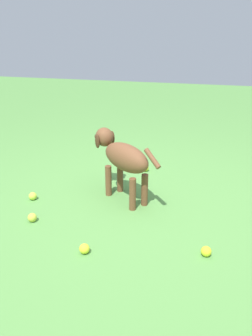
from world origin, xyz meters
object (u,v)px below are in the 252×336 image
(tennis_ball_0, at_px, (145,168))
(tennis_ball_4, at_px, (206,251))
(tennis_ball_2, at_px, (32,217))
(tennis_ball_3, at_px, (84,249))
(tennis_ball_1, at_px, (33,196))
(dog, at_px, (122,157))

(tennis_ball_0, height_order, tennis_ball_4, same)
(tennis_ball_2, xyz_separation_m, tennis_ball_4, (0.07, 1.25, 0.00))
(tennis_ball_3, bearing_deg, tennis_ball_2, -116.00)
(tennis_ball_1, distance_m, tennis_ball_4, 1.47)
(tennis_ball_1, bearing_deg, tennis_ball_0, 137.73)
(dog, height_order, tennis_ball_1, dog)
(tennis_ball_0, xyz_separation_m, tennis_ball_3, (1.40, -0.08, 0.00))
(tennis_ball_2, height_order, tennis_ball_3, same)
(dog, xyz_separation_m, tennis_ball_2, (0.54, -0.53, -0.33))
(dog, height_order, tennis_ball_2, dog)
(dog, xyz_separation_m, tennis_ball_3, (0.79, -0.02, -0.33))
(tennis_ball_3, relative_size, tennis_ball_4, 1.00)
(tennis_ball_0, relative_size, tennis_ball_2, 1.00)
(tennis_ball_0, xyz_separation_m, tennis_ball_1, (0.84, -0.77, 0.00))
(tennis_ball_2, distance_m, tennis_ball_4, 1.25)
(tennis_ball_1, relative_size, tennis_ball_4, 1.00)
(tennis_ball_2, bearing_deg, tennis_ball_4, 86.69)
(dog, height_order, tennis_ball_0, dog)
(dog, bearing_deg, tennis_ball_1, 54.72)
(dog, relative_size, tennis_ball_2, 10.36)
(tennis_ball_1, distance_m, tennis_ball_3, 0.88)
(tennis_ball_0, bearing_deg, tennis_ball_3, -3.33)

